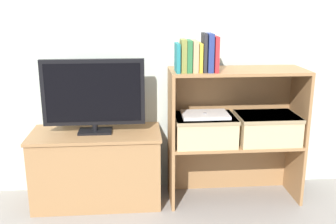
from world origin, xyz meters
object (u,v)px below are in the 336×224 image
Objects in this scene: book_navy at (210,53)px; storage_basket_left at (205,128)px; tv_stand at (97,167)px; book_forest at (189,56)px; book_mustard at (200,57)px; tv at (93,94)px; book_tan at (195,56)px; laptop at (205,115)px; book_olive at (183,56)px; book_crimson at (215,54)px; book_charcoal at (204,52)px; storage_basket_right at (267,127)px; book_teal at (177,58)px.

book_navy is 0.59× the size of storage_basket_left.
tv_stand is 4.38× the size of book_forest.
book_forest reaches higher than book_mustard.
book_tan is at bearing -7.85° from tv.
storage_basket_left is (-0.01, 0.05, -0.51)m from book_navy.
book_navy reaches higher than laptop.
book_olive is 0.91× the size of book_crimson.
storage_basket_left is at bearing 63.19° from book_charcoal.
laptop is (0.03, 0.05, -0.42)m from book_charcoal.
laptop is (0.12, 0.05, -0.40)m from book_forest.
book_olive reaches higher than book_forest.
book_crimson is at bearing -47.57° from storage_basket_left.
storage_basket_left is (0.05, 0.05, -0.48)m from book_mustard.
book_mustard is (0.68, -0.09, 0.76)m from tv_stand.
storage_basket_left is 1.31× the size of laptop.
book_forest is 0.04m from book_tan.
book_crimson is at bearing 0.00° from book_mustard.
tv_stand is at bearing 177.99° from storage_basket_right.
book_forest reaches higher than laptop.
storage_basket_left reaches higher than tv_stand.
book_teal reaches higher than tv_stand.
book_olive is 0.77m from storage_basket_right.
laptop reaches higher than storage_basket_right.
storage_basket_right is (0.62, 0.05, -0.48)m from book_teal.
storage_basket_left is at bearing 14.56° from book_teal.
book_navy is (0.04, 0.00, -0.00)m from book_charcoal.
book_crimson is 0.64m from storage_basket_right.
storage_basket_left is (0.08, 0.05, -0.49)m from book_tan.
book_charcoal reaches higher than laptop.
storage_basket_right is at bearing 0.00° from storage_basket_left.
book_crimson is (0.78, -0.09, 0.26)m from tv.
book_charcoal is (0.06, -0.00, 0.02)m from book_tan.
storage_basket_right is at bearing 5.20° from book_forest.
book_charcoal is (0.17, -0.00, 0.03)m from book_teal.
storage_basket_left is (0.73, -0.04, 0.27)m from tv_stand.
laptop is (0.19, 0.05, -0.39)m from book_teal.
storage_basket_right is 1.31× the size of laptop.
book_tan is at bearing -174.44° from storage_basket_right.
book_charcoal is 0.42m from laptop.
book_mustard is 0.39m from laptop.
book_charcoal is at bearing -180.00° from book_navy.
book_teal is at bearing -175.40° from storage_basket_right.
book_charcoal reaches higher than book_forest.
book_crimson is (0.10, 0.00, 0.02)m from book_mustard.
book_mustard reaches higher than storage_basket_right.
book_teal is at bearing 180.00° from book_mustard.
tv_stand is 2.80× the size of laptop.
book_charcoal reaches higher than storage_basket_left.
book_navy is (0.74, -0.09, 0.27)m from tv.
book_mustard is 0.75× the size of book_navy.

